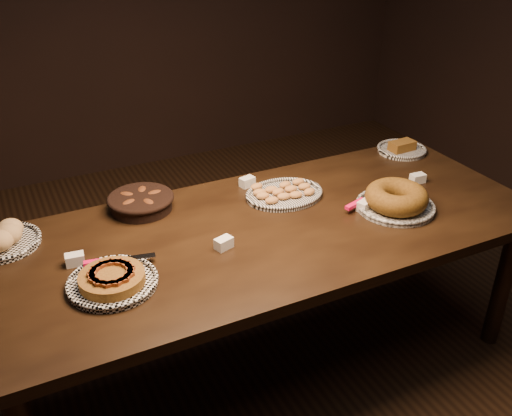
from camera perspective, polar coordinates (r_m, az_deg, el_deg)
name	(u,v)px	position (r m, az deg, el deg)	size (l,w,h in m)	color
ground	(266,358)	(2.87, 1.00, -14.80)	(5.00, 5.00, 0.00)	black
buffet_table	(267,241)	(2.45, 1.13, -3.30)	(2.40, 1.00, 0.75)	black
apple_tart_plate	(112,280)	(2.12, -14.18, -6.99)	(0.35, 0.33, 0.06)	white
madeleine_platter	(284,193)	(2.65, 2.78, 1.49)	(0.36, 0.30, 0.04)	black
bundt_cake_plate	(396,200)	(2.60, 13.82, 0.81)	(0.40, 0.35, 0.11)	black
croissant_basket	(141,201)	(2.57, -11.44, 0.69)	(0.35, 0.35, 0.07)	black
bread_roll_plate	(2,238)	(2.48, -24.09, -2.77)	(0.30, 0.30, 0.09)	white
loaf_plate	(402,149)	(3.22, 14.37, 5.77)	(0.27, 0.27, 0.06)	black
tent_cards	(275,210)	(2.49, 1.91, -0.24)	(1.70, 0.52, 0.04)	white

